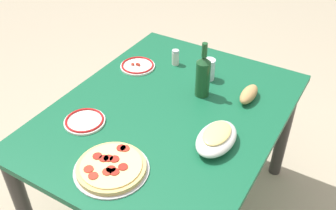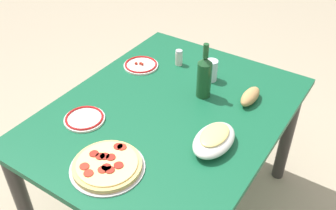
% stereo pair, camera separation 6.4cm
% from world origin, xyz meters
% --- Properties ---
extents(ground_plane, '(8.00, 8.00, 0.00)m').
position_xyz_m(ground_plane, '(0.00, 0.00, 0.00)').
color(ground_plane, tan).
rests_on(ground_plane, ground).
extents(dining_table, '(1.28, 1.00, 0.70)m').
position_xyz_m(dining_table, '(0.00, 0.00, 0.60)').
color(dining_table, '#145938').
rests_on(dining_table, ground).
extents(pepperoni_pizza, '(0.30, 0.30, 0.03)m').
position_xyz_m(pepperoni_pizza, '(0.44, 0.01, 0.72)').
color(pepperoni_pizza, '#B7B7BC').
rests_on(pepperoni_pizza, dining_table).
extents(baked_pasta_dish, '(0.24, 0.15, 0.08)m').
position_xyz_m(baked_pasta_dish, '(0.10, 0.29, 0.74)').
color(baked_pasta_dish, white).
rests_on(baked_pasta_dish, dining_table).
extents(wine_bottle, '(0.07, 0.07, 0.28)m').
position_xyz_m(wine_bottle, '(-0.19, 0.08, 0.82)').
color(wine_bottle, '#194723').
rests_on(wine_bottle, dining_table).
extents(water_glass, '(0.06, 0.06, 0.11)m').
position_xyz_m(water_glass, '(-0.34, 0.04, 0.76)').
color(water_glass, silver).
rests_on(water_glass, dining_table).
extents(side_plate_near, '(0.18, 0.18, 0.02)m').
position_xyz_m(side_plate_near, '(0.27, -0.27, 0.71)').
color(side_plate_near, white).
rests_on(side_plate_near, dining_table).
extents(side_plate_far, '(0.19, 0.19, 0.02)m').
position_xyz_m(side_plate_far, '(-0.25, -0.34, 0.71)').
color(side_plate_far, white).
rests_on(side_plate_far, dining_table).
extents(bread_loaf, '(0.16, 0.07, 0.06)m').
position_xyz_m(bread_loaf, '(-0.27, 0.29, 0.73)').
color(bread_loaf, tan).
rests_on(bread_loaf, dining_table).
extents(spice_shaker, '(0.04, 0.04, 0.09)m').
position_xyz_m(spice_shaker, '(-0.38, -0.18, 0.75)').
color(spice_shaker, silver).
rests_on(spice_shaker, dining_table).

